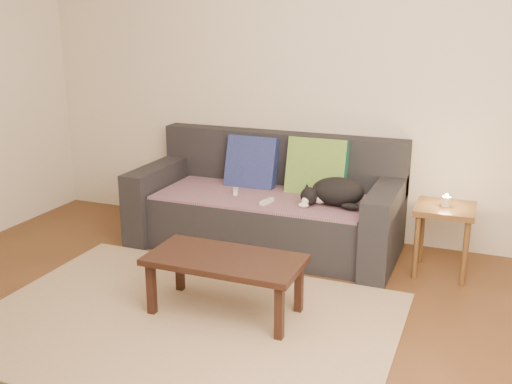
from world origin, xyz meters
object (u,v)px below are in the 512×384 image
sofa (267,208)px  side_table (445,218)px  wii_remote_a (236,192)px  coffee_table (225,264)px  cat (335,192)px  wii_remote_b (267,201)px

sofa → side_table: size_ratio=4.13×
wii_remote_a → coffee_table: (0.41, -1.10, -0.12)m
sofa → side_table: 1.38m
sofa → cat: 0.64m
wii_remote_b → side_table: (1.27, 0.20, -0.04)m
sofa → wii_remote_a: (-0.22, -0.12, 0.15)m
wii_remote_a → side_table: side_table is taller
wii_remote_a → coffee_table: wii_remote_a is taller
wii_remote_a → coffee_table: 1.18m
sofa → coffee_table: size_ratio=2.20×
cat → side_table: bearing=12.6°
wii_remote_a → wii_remote_b: (0.32, -0.15, 0.00)m
wii_remote_a → wii_remote_b: same height
cat → coffee_table: 1.18m
cat → coffee_table: size_ratio=0.51×
wii_remote_b → side_table: size_ratio=0.30×
sofa → wii_remote_b: 0.33m
cat → side_table: (0.79, 0.05, -0.12)m
wii_remote_b → cat: bearing=-61.3°
wii_remote_a → side_table: (1.59, 0.05, -0.04)m
wii_remote_b → coffee_table: wii_remote_b is taller
coffee_table → cat: bearing=70.0°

